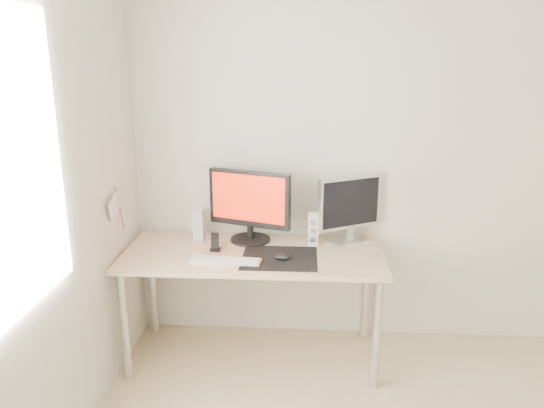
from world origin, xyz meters
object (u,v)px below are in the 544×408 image
object	(u,v)px
main_monitor	(249,204)
phone_dock	(215,245)
mouse	(283,257)
speaker_right	(313,229)
keyboard	(225,261)
second_monitor	(349,206)
desk	(253,264)
speaker_left	(199,225)

from	to	relation	value
main_monitor	phone_dock	bearing A→B (deg)	-136.74
main_monitor	mouse	bearing A→B (deg)	-54.36
speaker_right	phone_dock	distance (m)	0.63
phone_dock	speaker_right	bearing A→B (deg)	13.85
keyboard	phone_dock	bearing A→B (deg)	116.61
second_monitor	keyboard	distance (m)	0.88
mouse	desk	distance (m)	0.25
second_monitor	desk	bearing A→B (deg)	-159.41
keyboard	second_monitor	bearing A→B (deg)	28.15
desk	second_monitor	world-z (taller)	second_monitor
desk	second_monitor	size ratio (longest dim) A/B	3.68
desk	keyboard	bearing A→B (deg)	-130.24
desk	phone_dock	size ratio (longest dim) A/B	14.22
mouse	phone_dock	bearing A→B (deg)	162.78
speaker_left	phone_dock	world-z (taller)	speaker_left
desk	main_monitor	world-z (taller)	main_monitor
phone_dock	speaker_left	bearing A→B (deg)	126.21
mouse	speaker_left	world-z (taller)	speaker_left
second_monitor	speaker_right	size ratio (longest dim) A/B	2.10
speaker_right	phone_dock	bearing A→B (deg)	-166.15
second_monitor	speaker_left	bearing A→B (deg)	-178.23
mouse	main_monitor	distance (m)	0.46
mouse	main_monitor	bearing A→B (deg)	125.64
second_monitor	main_monitor	bearing A→B (deg)	-177.06
second_monitor	keyboard	size ratio (longest dim) A/B	1.02
phone_dock	desk	bearing A→B (deg)	-1.43
desk	keyboard	world-z (taller)	keyboard
second_monitor	speaker_right	xyz separation A→B (m)	(-0.23, -0.07, -0.14)
speaker_right	phone_dock	size ratio (longest dim) A/B	1.84
desk	speaker_left	distance (m)	0.46
mouse	desk	bearing A→B (deg)	146.17
mouse	second_monitor	bearing A→B (deg)	40.54
second_monitor	phone_dock	xyz separation A→B (m)	(-0.84, -0.22, -0.21)
desk	keyboard	size ratio (longest dim) A/B	3.74
main_monitor	speaker_right	world-z (taller)	main_monitor
second_monitor	speaker_right	distance (m)	0.28
desk	keyboard	xyz separation A→B (m)	(-0.15, -0.17, 0.09)
second_monitor	phone_dock	bearing A→B (deg)	-165.33
keyboard	main_monitor	bearing A→B (deg)	73.65
desk	speaker_left	world-z (taller)	speaker_left
desk	second_monitor	xyz separation A→B (m)	(0.60, 0.22, 0.32)
second_monitor	speaker_left	world-z (taller)	second_monitor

